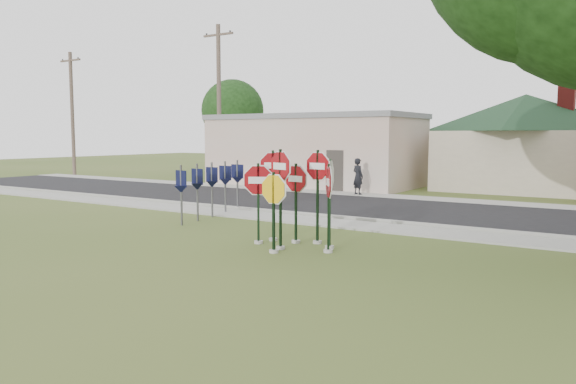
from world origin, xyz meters
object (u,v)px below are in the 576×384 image
Objects in this scene: stop_sign_yellow at (274,203)px; stop_sign_left at (258,192)px; utility_pole_near at (219,102)px; pedestrian at (358,176)px; stop_sign_center at (280,184)px.

stop_sign_left reaches higher than stop_sign_yellow.
utility_pole_near reaches higher than pedestrian.
utility_pole_near reaches higher than stop_sign_yellow.
stop_sign_left is 0.25× the size of utility_pole_near.
stop_sign_yellow is at bearing -77.18° from stop_sign_center.
stop_sign_center is 0.29× the size of utility_pole_near.
stop_sign_center is at bearing 129.89° from pedestrian.
stop_sign_left is at bearing -46.87° from utility_pole_near.
pedestrian is (-3.17, 12.69, -0.47)m from stop_sign_left.
utility_pole_near is (-14.03, 14.64, 3.68)m from stop_sign_yellow.
stop_sign_yellow is at bearing -46.22° from utility_pole_near.
pedestrian is at bearing 107.53° from stop_sign_center.
stop_sign_center is 13.66m from pedestrian.
stop_sign_yellow is 1.21× the size of pedestrian.
stop_sign_left is 13.09m from pedestrian.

